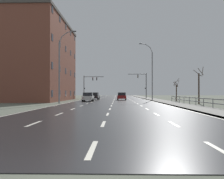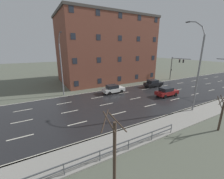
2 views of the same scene
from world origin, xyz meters
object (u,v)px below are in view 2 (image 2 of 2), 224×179
street_lamp_left_bank (61,67)px  brick_building (106,49)px  car_mid_centre (113,89)px  car_far_right (153,83)px  traffic_signal_left (176,65)px  car_near_left (167,92)px  street_lamp_midground (198,69)px

street_lamp_left_bank → brick_building: bearing=124.3°
street_lamp_left_bank → car_mid_centre: street_lamp_left_bank is taller
car_far_right → traffic_signal_left: bearing=105.8°
car_near_left → car_mid_centre: size_ratio=1.00×
traffic_signal_left → car_mid_centre: 19.96m
street_lamp_midground → street_lamp_left_bank: bearing=-137.5°
street_lamp_midground → car_near_left: 7.74m
street_lamp_midground → car_far_right: bearing=158.9°
street_lamp_midground → car_mid_centre: bearing=-155.9°
street_lamp_left_bank → brick_building: 15.65m
traffic_signal_left → car_near_left: (8.22, -12.34, -3.25)m
street_lamp_midground → car_far_right: size_ratio=2.72×
car_near_left → car_far_right: bearing=157.1°
street_lamp_midground → car_far_right: (-11.65, 4.50, -4.71)m
traffic_signal_left → car_far_right: bearing=-76.2°
street_lamp_midground → car_near_left: street_lamp_midground is taller
car_near_left → car_mid_centre: bearing=-129.0°
street_lamp_midground → traffic_signal_left: (-14.04, 14.26, -1.47)m
street_lamp_midground → car_far_right: street_lamp_midground is taller
traffic_signal_left → car_far_right: size_ratio=1.41×
car_mid_centre → brick_building: size_ratio=0.18×
street_lamp_midground → traffic_signal_left: bearing=134.6°
car_far_right → brick_building: size_ratio=0.18×
car_mid_centre → car_far_right: (0.24, 9.82, 0.00)m
car_mid_centre → traffic_signal_left: bearing=95.7°
car_mid_centre → brick_building: bearing=158.6°
brick_building → car_far_right: bearing=24.3°
car_mid_centre → street_lamp_midground: bearing=23.5°
street_lamp_left_bank → car_near_left: bearing=59.8°
street_lamp_midground → traffic_signal_left: street_lamp_midground is taller
car_near_left → brick_building: brick_building is taller
street_lamp_left_bank → car_mid_centre: size_ratio=2.53×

